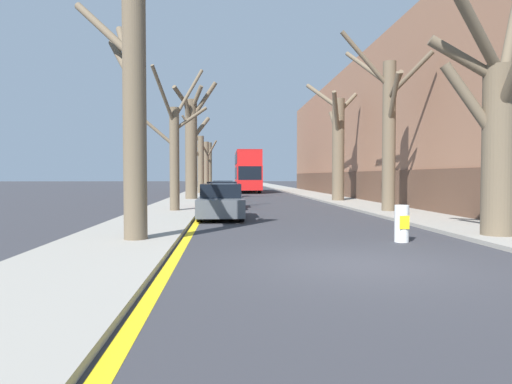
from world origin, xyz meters
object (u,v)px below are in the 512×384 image
street_tree_right_0 (496,126)px  double_decker_bus (247,169)px  street_tree_right_2 (337,143)px  parked_car_3 (223,190)px  street_tree_left_2 (192,143)px  street_tree_left_5 (209,164)px  parked_car_1 (222,196)px  street_tree_left_4 (206,163)px  street_tree_left_1 (174,150)px  parked_car_0 (221,202)px  street_tree_left_3 (200,161)px  parked_car_2 (223,193)px  street_tree_left_0 (131,89)px  traffic_bollard (402,224)px  street_tree_right_1 (388,126)px

street_tree_right_0 → double_decker_bus: bearing=97.6°
street_tree_right_2 → parked_car_3: street_tree_right_2 is taller
street_tree_left_2 → street_tree_left_5: bearing=90.0°
parked_car_1 → street_tree_right_2: bearing=35.4°
street_tree_left_4 → double_decker_bus: bearing=-52.1°
street_tree_left_1 → parked_car_1: (2.25, 3.00, -2.35)m
street_tree_left_1 → parked_car_0: (2.25, -3.18, -2.35)m
street_tree_left_2 → street_tree_left_3: (-0.09, 11.58, -0.93)m
street_tree_left_1 → parked_car_2: size_ratio=1.63×
street_tree_left_1 → street_tree_right_0: bearing=-45.3°
parked_car_1 → street_tree_left_0: bearing=-99.8°
parked_car_1 → traffic_bollard: parked_car_1 is taller
street_tree_left_1 → street_tree_right_0: 14.04m
street_tree_left_4 → double_decker_bus: size_ratio=0.68×
street_tree_left_5 → street_tree_right_1: street_tree_right_1 is taller
street_tree_left_3 → double_decker_bus: (4.92, 4.82, -0.74)m
street_tree_left_3 → parked_car_1: size_ratio=1.79×
parked_car_0 → parked_car_1: parked_car_1 is taller
street_tree_right_1 → parked_car_2: (-7.84, 10.25, -3.53)m
street_tree_left_3 → street_tree_right_1: (10.17, -23.82, 0.90)m
street_tree_left_5 → parked_car_2: (2.22, -35.72, -2.93)m
parked_car_2 → traffic_bollard: bearing=-75.9°
parked_car_0 → parked_car_1: (-0.00, 6.18, 0.00)m
street_tree_left_2 → street_tree_right_1: (10.07, -12.24, -0.03)m
street_tree_left_0 → street_tree_left_2: street_tree_left_0 is taller
street_tree_right_2 → parked_car_0: 14.46m
street_tree_left_0 → street_tree_right_2: bearing=61.5°
street_tree_left_0 → street_tree_left_3: bearing=90.1°
street_tree_left_2 → parked_car_0: bearing=-81.2°
street_tree_left_4 → parked_car_2: (2.22, -24.57, -2.80)m
street_tree_left_1 → street_tree_right_2: street_tree_right_2 is taller
street_tree_left_3 → traffic_bollard: bearing=-77.7°
street_tree_left_0 → street_tree_left_2: 21.26m
street_tree_left_2 → street_tree_right_0: 23.44m
street_tree_left_3 → street_tree_left_4: size_ratio=1.10×
street_tree_right_0 → street_tree_left_3: bearing=106.9°
street_tree_right_1 → street_tree_right_2: size_ratio=1.00×
street_tree_left_3 → traffic_bollard: 33.98m
parked_car_0 → parked_car_1: size_ratio=0.99×
street_tree_left_1 → street_tree_left_2: (0.02, 11.26, 1.14)m
parked_car_2 → street_tree_right_2: bearing=-5.4°
street_tree_left_0 → parked_car_1: size_ratio=2.03×
street_tree_right_1 → street_tree_left_4: bearing=106.1°
street_tree_left_5 → street_tree_right_1: 47.06m
street_tree_left_0 → street_tree_left_1: bearing=90.0°
street_tree_left_1 → street_tree_right_1: bearing=-5.5°
street_tree_left_5 → traffic_bollard: size_ratio=6.84×
street_tree_left_3 → street_tree_right_2: size_ratio=0.89×
street_tree_left_0 → parked_car_1: 13.61m
street_tree_left_0 → street_tree_left_2: size_ratio=1.01×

